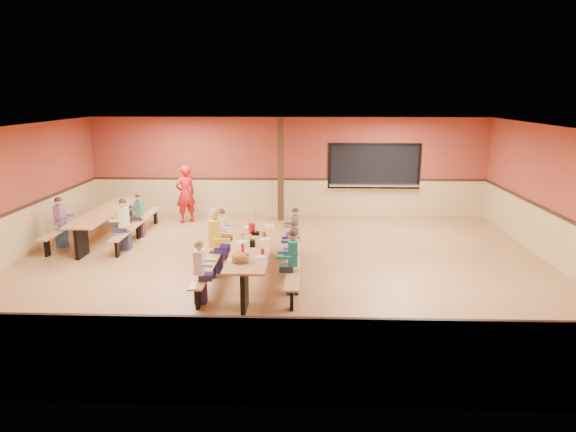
{
  "coord_description": "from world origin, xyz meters",
  "views": [
    {
      "loc": [
        0.52,
        -10.5,
        3.7
      ],
      "look_at": [
        0.16,
        0.1,
        1.15
      ],
      "focal_mm": 32.0,
      "sensor_mm": 36.0,
      "label": 1
    }
  ],
  "objects": [
    {
      "name": "seated_adult_yellow",
      "position": [
        -1.35,
        -0.27,
        0.68
      ],
      "size": [
        0.44,
        0.36,
        1.36
      ],
      "primitive_type": null,
      "color": "gold",
      "rests_on": "ground"
    },
    {
      "name": "seated_child_green_sec",
      "position": [
        -3.81,
        2.42,
        0.57
      ],
      "size": [
        0.34,
        0.28,
        1.14
      ],
      "primitive_type": null,
      "color": "#357858",
      "rests_on": "ground"
    },
    {
      "name": "place_settings",
      "position": [
        -0.52,
        -0.58,
        0.8
      ],
      "size": [
        0.65,
        3.3,
        0.11
      ],
      "primitive_type": null,
      "color": "beige",
      "rests_on": "cafeteria_table_main"
    },
    {
      "name": "seated_child_tan_sec",
      "position": [
        -3.81,
        1.26,
        0.62
      ],
      "size": [
        0.39,
        0.32,
        1.24
      ],
      "primitive_type": null,
      "color": "beige",
      "rests_on": "ground"
    },
    {
      "name": "condiment_ketchup",
      "position": [
        -0.66,
        -1.21,
        0.82
      ],
      "size": [
        0.06,
        0.06,
        0.17
      ],
      "primitive_type": "cylinder",
      "color": "#B2140F",
      "rests_on": "cafeteria_table_main"
    },
    {
      "name": "room_envelope",
      "position": [
        0.0,
        0.0,
        0.69
      ],
      "size": [
        12.04,
        10.04,
        3.02
      ],
      "color": "brown",
      "rests_on": "ground"
    },
    {
      "name": "seated_child_navy_right",
      "position": [
        0.3,
        -0.38,
        0.57
      ],
      "size": [
        0.34,
        0.28,
        1.14
      ],
      "primitive_type": null,
      "color": "navy",
      "rests_on": "ground"
    },
    {
      "name": "punch_pitcher",
      "position": [
        -0.62,
        0.17,
        0.85
      ],
      "size": [
        0.16,
        0.16,
        0.22
      ],
      "primitive_type": "cylinder",
      "color": "#B11917",
      "rests_on": "cafeteria_table_main"
    },
    {
      "name": "napkin_dispenser",
      "position": [
        -0.51,
        -0.8,
        0.8
      ],
      "size": [
        0.1,
        0.14,
        0.13
      ],
      "primitive_type": "cube",
      "color": "black",
      "rests_on": "cafeteria_table_main"
    },
    {
      "name": "cafeteria_table_main",
      "position": [
        -0.52,
        -0.58,
        0.53
      ],
      "size": [
        1.91,
        3.7,
        0.74
      ],
      "color": "#AE7245",
      "rests_on": "ground"
    },
    {
      "name": "table_paddle",
      "position": [
        -0.54,
        0.08,
        0.88
      ],
      "size": [
        0.16,
        0.16,
        0.56
      ],
      "color": "black",
      "rests_on": "cafeteria_table_main"
    },
    {
      "name": "seated_child_char_right",
      "position": [
        0.3,
        0.85,
        0.57
      ],
      "size": [
        0.34,
        0.28,
        1.14
      ],
      "primitive_type": null,
      "color": "#4F5559",
      "rests_on": "ground"
    },
    {
      "name": "cafeteria_table_second",
      "position": [
        -4.63,
        2.25,
        0.53
      ],
      "size": [
        1.91,
        3.7,
        0.74
      ],
      "color": "#AE7245",
      "rests_on": "ground"
    },
    {
      "name": "chip_bowl",
      "position": [
        -0.63,
        -1.75,
        0.81
      ],
      "size": [
        0.32,
        0.32,
        0.15
      ],
      "primitive_type": null,
      "color": "orange",
      "rests_on": "cafeteria_table_main"
    },
    {
      "name": "seated_child_purple_sec",
      "position": [
        -5.46,
        1.45,
        0.61
      ],
      "size": [
        0.38,
        0.31,
        1.23
      ],
      "primitive_type": null,
      "color": "#785072",
      "rests_on": "ground"
    },
    {
      "name": "seated_child_teal_right",
      "position": [
        0.3,
        -1.39,
        0.61
      ],
      "size": [
        0.38,
        0.31,
        1.23
      ],
      "primitive_type": null,
      "color": "teal",
      "rests_on": "ground"
    },
    {
      "name": "standing_woman",
      "position": [
        -2.95,
        4.01,
        0.84
      ],
      "size": [
        0.73,
        0.7,
        1.69
      ],
      "primitive_type": "imported",
      "rotation": [
        0.0,
        0.0,
        3.82
      ],
      "color": "#B01415",
      "rests_on": "ground"
    },
    {
      "name": "structural_post",
      "position": [
        -0.2,
        4.4,
        1.5
      ],
      "size": [
        0.18,
        0.18,
        3.0
      ],
      "primitive_type": "cube",
      "color": "#331D11",
      "rests_on": "ground"
    },
    {
      "name": "ground",
      "position": [
        0.0,
        0.0,
        0.0
      ],
      "size": [
        12.0,
        12.0,
        0.0
      ],
      "primitive_type": "plane",
      "color": "#916037",
      "rests_on": "ground"
    },
    {
      "name": "condiment_mustard",
      "position": [
        -0.58,
        -0.55,
        0.82
      ],
      "size": [
        0.06,
        0.06,
        0.17
      ],
      "primitive_type": "cylinder",
      "color": "yellow",
      "rests_on": "cafeteria_table_main"
    },
    {
      "name": "kitchen_pass_through",
      "position": [
        2.6,
        4.96,
        1.49
      ],
      "size": [
        2.78,
        0.28,
        1.38
      ],
      "color": "black",
      "rests_on": "ground"
    },
    {
      "name": "seated_child_grey_left",
      "position": [
        -1.35,
        0.62,
        0.58
      ],
      "size": [
        0.34,
        0.28,
        1.15
      ],
      "primitive_type": null,
      "color": "silver",
      "rests_on": "ground"
    },
    {
      "name": "seated_child_white_left",
      "position": [
        -1.35,
        -1.9,
        0.59
      ],
      "size": [
        0.35,
        0.29,
        1.17
      ],
      "primitive_type": null,
      "color": "white",
      "rests_on": "ground"
    }
  ]
}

